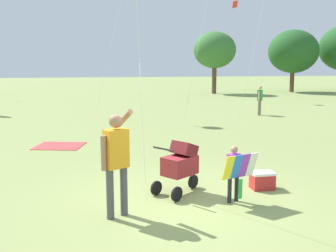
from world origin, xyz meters
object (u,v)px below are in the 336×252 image
child_with_butterfly_kite (235,169)px  stroller (180,163)px  person_sitting_far (260,98)px  cooler_box (262,180)px  person_adult_flyer (116,156)px  picnic_blanket (59,146)px

child_with_butterfly_kite → stroller: 1.09m
stroller → person_sitting_far: person_sitting_far is taller
person_sitting_far → cooler_box: size_ratio=3.13×
person_adult_flyer → person_sitting_far: person_adult_flyer is taller
child_with_butterfly_kite → stroller: bearing=141.7°
person_sitting_far → cooler_box: person_sitting_far is taller
person_adult_flyer → stroller: person_adult_flyer is taller
person_adult_flyer → cooler_box: person_adult_flyer is taller
person_adult_flyer → cooler_box: size_ratio=3.97×
child_with_butterfly_kite → person_adult_flyer: bearing=-172.1°
person_adult_flyer → stroller: (1.27, 0.97, -0.42)m
person_adult_flyer → stroller: bearing=37.5°
picnic_blanket → child_with_butterfly_kite: bearing=-57.2°
person_adult_flyer → stroller: 1.65m
cooler_box → person_adult_flyer: bearing=-162.1°
child_with_butterfly_kite → person_sitting_far: 12.35m
picnic_blanket → cooler_box: cooler_box is taller
child_with_butterfly_kite → cooler_box: 1.14m
child_with_butterfly_kite → stroller: (-0.86, 0.68, -0.02)m
child_with_butterfly_kite → stroller: child_with_butterfly_kite is taller
stroller → cooler_box: 1.73m
person_adult_flyer → stroller: size_ratio=1.71×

